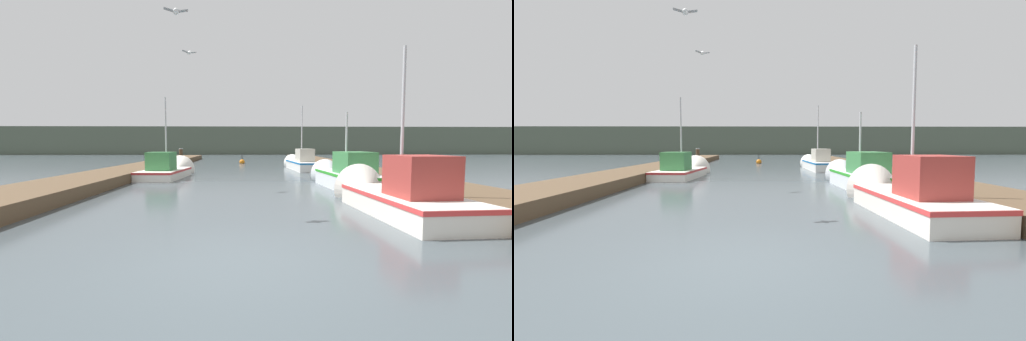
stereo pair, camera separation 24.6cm
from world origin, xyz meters
TOP-DOWN VIEW (x-y plane):
  - ground_plane at (0.00, 0.00)m, footprint 200.00×200.00m
  - dock_left at (-6.41, 16.00)m, footprint 2.62×40.00m
  - dock_right at (6.41, 16.00)m, footprint 2.62×40.00m
  - distant_shore_ridge at (0.00, 59.26)m, footprint 120.00×16.00m
  - fishing_boat_0 at (3.98, 3.91)m, footprint 2.04×5.25m
  - fishing_boat_1 at (4.10, 8.90)m, footprint 1.75×5.55m
  - fishing_boat_2 at (-3.98, 13.47)m, footprint 2.13×5.30m
  - fishing_boat_3 at (3.92, 18.78)m, footprint 1.72×6.10m
  - mooring_piling_0 at (5.18, 4.00)m, footprint 0.31×0.31m
  - mooring_piling_1 at (-5.13, 23.07)m, footprint 0.34×0.34m
  - channel_buoy at (-0.20, 25.84)m, footprint 0.49×0.49m
  - seagull_lead at (-1.98, 8.03)m, footprint 0.53×0.38m
  - seagull_1 at (-1.52, 3.28)m, footprint 0.56×0.30m

SIDE VIEW (x-z plane):
  - ground_plane at x=0.00m, z-range 0.00..0.00m
  - channel_buoy at x=-0.20m, z-range -0.35..0.64m
  - dock_left at x=-6.41m, z-range 0.00..0.44m
  - dock_right at x=6.41m, z-range 0.00..0.44m
  - fishing_boat_2 at x=-3.98m, z-range -2.02..2.74m
  - fishing_boat_0 at x=3.98m, z-range -1.94..2.78m
  - fishing_boat_3 at x=3.92m, z-range -1.92..2.79m
  - fishing_boat_1 at x=4.10m, z-range -1.21..2.18m
  - mooring_piling_0 at x=5.18m, z-range 0.01..1.11m
  - mooring_piling_1 at x=-5.13m, z-range 0.01..1.39m
  - distant_shore_ridge at x=0.00m, z-range 0.00..4.60m
  - seagull_1 at x=-1.52m, z-range 4.73..4.86m
  - seagull_lead at x=-1.98m, z-range 5.04..5.16m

